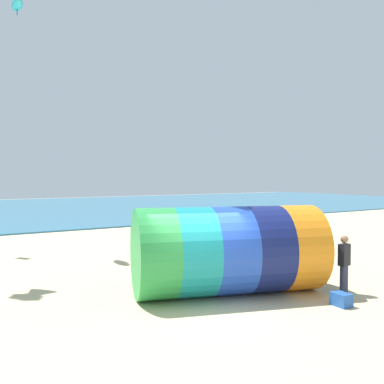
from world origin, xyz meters
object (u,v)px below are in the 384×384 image
object	(u,v)px
kite_handler	(344,264)
kite_cyan_parafoil	(17,5)
cooler_box	(341,300)
giant_inflatable_tube	(229,250)

from	to	relation	value
kite_handler	kite_cyan_parafoil	distance (m)	17.78
kite_handler	cooler_box	size ratio (longest dim) A/B	3.40
giant_inflatable_tube	kite_handler	distance (m)	3.48
kite_handler	cooler_box	distance (m)	1.47
giant_inflatable_tube	cooler_box	world-z (taller)	giant_inflatable_tube
giant_inflatable_tube	kite_handler	size ratio (longest dim) A/B	3.45
kite_cyan_parafoil	kite_handler	bearing A→B (deg)	-61.90
kite_cyan_parafoil	cooler_box	bearing A→B (deg)	-66.88
kite_cyan_parafoil	cooler_box	world-z (taller)	kite_cyan_parafoil
giant_inflatable_tube	cooler_box	distance (m)	3.41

